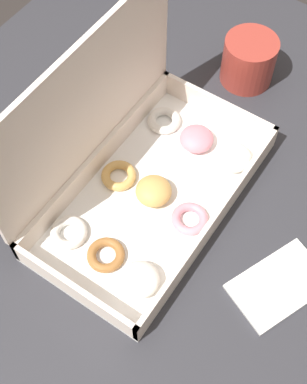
% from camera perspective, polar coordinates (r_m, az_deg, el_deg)
% --- Properties ---
extents(ground_plane, '(8.00, 8.00, 0.00)m').
position_cam_1_polar(ground_plane, '(1.57, 2.27, -14.67)').
color(ground_plane, '#2D2826').
extents(dining_table, '(1.02, 1.03, 0.77)m').
position_cam_1_polar(dining_table, '(0.95, 3.64, -3.26)').
color(dining_table, '#2D2D33').
rests_on(dining_table, ground_plane).
extents(donut_box, '(0.40, 0.23, 0.27)m').
position_cam_1_polar(donut_box, '(0.81, -1.71, 2.54)').
color(donut_box, white).
rests_on(donut_box, dining_table).
extents(coffee_mug, '(0.09, 0.09, 0.09)m').
position_cam_1_polar(coffee_mug, '(0.99, 10.13, 13.71)').
color(coffee_mug, '#A3382D').
rests_on(coffee_mug, dining_table).
extents(paper_napkin, '(0.16, 0.13, 0.01)m').
position_cam_1_polar(paper_napkin, '(0.81, 13.26, -9.62)').
color(paper_napkin, white).
rests_on(paper_napkin, dining_table).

